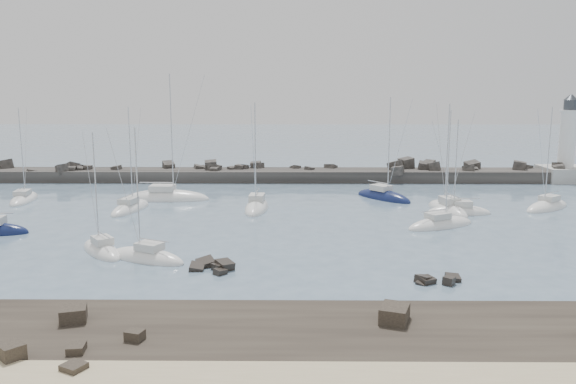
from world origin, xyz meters
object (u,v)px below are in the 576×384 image
at_px(sailboat_9, 459,213).
at_px(lighthouse, 565,162).
at_px(sailboat_14, 147,258).
at_px(sailboat_13, 547,208).
at_px(sailboat_5, 102,251).
at_px(sailboat_7, 440,225).
at_px(sailboat_8, 383,197).
at_px(sailboat_1, 24,200).
at_px(sailboat_6, 257,208).
at_px(sailboat_10, 447,210).
at_px(sailboat_4, 167,199).
at_px(sailboat_3, 130,209).

bearing_deg(sailboat_9, lighthouse, 46.03).
relative_size(sailboat_9, sailboat_14, 0.99).
bearing_deg(sailboat_13, sailboat_5, -157.98).
distance_m(sailboat_7, sailboat_8, 16.38).
xyz_separation_m(sailboat_8, sailboat_9, (7.36, -9.61, -0.01)).
bearing_deg(sailboat_1, sailboat_6, -9.60).
distance_m(sailboat_8, sailboat_9, 12.11).
relative_size(sailboat_7, sailboat_8, 0.91).
bearing_deg(sailboat_5, sailboat_7, 17.10).
bearing_deg(sailboat_10, sailboat_7, -110.23).
xyz_separation_m(sailboat_4, sailboat_8, (28.96, 1.06, -0.00)).
xyz_separation_m(sailboat_9, sailboat_13, (11.72, 3.08, -0.00)).
height_order(sailboat_4, sailboat_13, sailboat_4).
distance_m(sailboat_5, sailboat_13, 52.15).
xyz_separation_m(sailboat_7, sailboat_13, (15.55, 9.46, 0.01)).
distance_m(lighthouse, sailboat_6, 53.39).
bearing_deg(sailboat_1, sailboat_10, -6.73).
bearing_deg(sailboat_3, sailboat_13, 1.50).
bearing_deg(sailboat_10, lighthouse, 43.39).
height_order(sailboat_3, sailboat_7, sailboat_3).
bearing_deg(sailboat_10, sailboat_1, 173.27).
bearing_deg(sailboat_7, sailboat_10, 69.77).
bearing_deg(lighthouse, sailboat_7, -131.69).
distance_m(sailboat_6, sailboat_13, 35.70).
height_order(lighthouse, sailboat_13, lighthouse).
bearing_deg(sailboat_1, sailboat_13, -3.89).
bearing_deg(lighthouse, sailboat_3, -159.80).
bearing_deg(sailboat_3, sailboat_8, 13.84).
bearing_deg(lighthouse, sailboat_10, -136.61).
height_order(sailboat_5, sailboat_6, sailboat_6).
height_order(sailboat_4, sailboat_7, sailboat_4).
distance_m(sailboat_5, sailboat_8, 39.19).
distance_m(sailboat_4, sailboat_8, 28.98).
relative_size(sailboat_8, sailboat_10, 1.05).
distance_m(sailboat_4, sailboat_10, 36.06).
bearing_deg(sailboat_8, sailboat_7, -77.52).
bearing_deg(sailboat_8, sailboat_4, -177.90).
relative_size(lighthouse, sailboat_8, 1.00).
xyz_separation_m(sailboat_3, sailboat_14, (7.23, -20.37, 0.00)).
bearing_deg(sailboat_10, sailboat_5, -153.55).
bearing_deg(sailboat_10, sailboat_14, -147.37).
distance_m(lighthouse, sailboat_7, 42.29).
bearing_deg(sailboat_5, sailboat_1, 127.37).
xyz_separation_m(sailboat_3, sailboat_4, (2.94, 6.80, 0.02)).
xyz_separation_m(sailboat_4, sailboat_10, (35.31, -7.30, 0.01)).
height_order(sailboat_8, sailboat_10, sailboat_8).
relative_size(lighthouse, sailboat_5, 1.26).
xyz_separation_m(sailboat_5, sailboat_6, (12.65, 18.84, 0.02)).
bearing_deg(sailboat_9, sailboat_14, -149.84).
height_order(sailboat_1, sailboat_3, sailboat_3).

